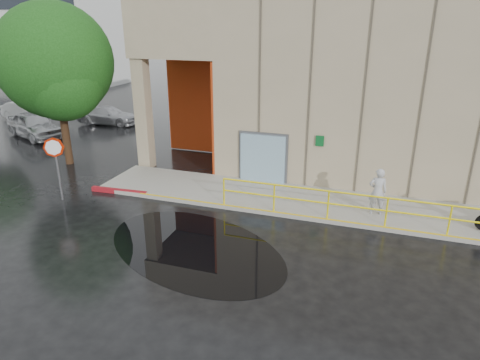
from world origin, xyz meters
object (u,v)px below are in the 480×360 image
(person, at_px, (378,191))
(car_a, at_px, (34,125))
(stop_sign, at_px, (55,155))
(car_b, at_px, (26,111))
(red_curb, at_px, (119,191))
(car_c, at_px, (108,115))
(tree_near, at_px, (57,66))

(person, xyz_separation_m, car_a, (-19.47, 4.98, -0.25))
(stop_sign, height_order, car_b, stop_sign)
(red_curb, bearing_deg, car_a, 148.34)
(stop_sign, distance_m, red_curb, 2.77)
(person, bearing_deg, car_b, -28.69)
(red_curb, xyz_separation_m, car_b, (-13.50, 9.36, 0.56))
(stop_sign, xyz_separation_m, car_a, (-7.89, 7.21, -1.09))
(car_a, xyz_separation_m, car_c, (2.06, 4.29, -0.15))
(stop_sign, xyz_separation_m, car_c, (-5.83, 11.51, -1.24))
(stop_sign, distance_m, car_a, 10.74)
(car_b, distance_m, tree_near, 12.19)
(car_b, bearing_deg, red_curb, -111.13)
(car_c, distance_m, tree_near, 9.35)
(car_b, bearing_deg, tree_near, -113.35)
(car_b, distance_m, car_c, 6.01)
(person, height_order, stop_sign, stop_sign)
(red_curb, relative_size, car_c, 0.59)
(car_a, height_order, car_b, car_a)
(car_c, relative_size, tree_near, 0.55)
(person, xyz_separation_m, car_b, (-23.36, 8.41, -0.34))
(car_c, bearing_deg, stop_sign, -159.89)
(person, height_order, car_c, person)
(stop_sign, distance_m, car_b, 15.92)
(stop_sign, bearing_deg, car_a, 131.66)
(stop_sign, bearing_deg, red_curb, 30.70)
(car_b, xyz_separation_m, car_c, (5.95, 0.86, -0.06))
(person, xyz_separation_m, car_c, (-17.41, 9.28, -0.40))
(red_curb, height_order, car_a, car_a)
(stop_sign, distance_m, car_c, 12.96)
(tree_near, bearing_deg, car_c, 112.67)
(person, height_order, car_a, person)
(red_curb, height_order, car_c, car_c)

